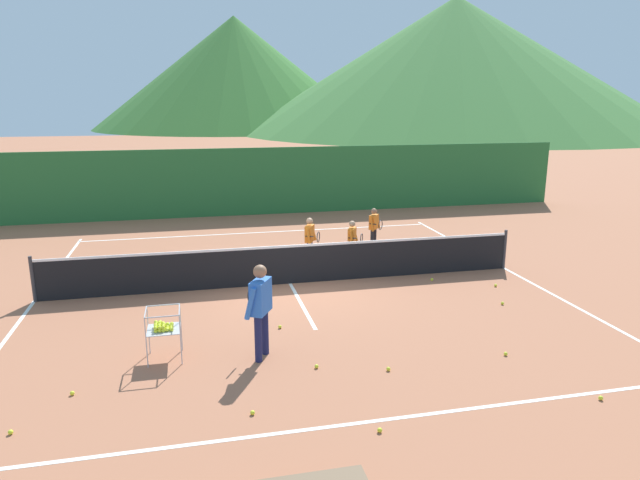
# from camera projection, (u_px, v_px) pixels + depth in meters

# --- Properties ---
(ground_plane) EXTENTS (120.00, 120.00, 0.00)m
(ground_plane) POSITION_uv_depth(u_px,v_px,m) (290.00, 284.00, 13.94)
(ground_plane) COLOR #A86647
(line_baseline_near) EXTENTS (11.61, 0.08, 0.01)m
(line_baseline_near) POSITION_uv_depth(u_px,v_px,m) (367.00, 422.00, 7.98)
(line_baseline_near) COLOR white
(line_baseline_near) RESTS_ON ground
(line_baseline_far) EXTENTS (11.61, 0.08, 0.01)m
(line_baseline_far) POSITION_uv_depth(u_px,v_px,m) (262.00, 232.00, 19.22)
(line_baseline_far) COLOR white
(line_baseline_far) RESTS_ON ground
(line_sideline_west) EXTENTS (0.08, 11.88, 0.01)m
(line_sideline_west) POSITION_uv_depth(u_px,v_px,m) (34.00, 302.00, 12.69)
(line_sideline_west) COLOR white
(line_sideline_west) RESTS_ON ground
(line_sideline_east) EXTENTS (0.08, 11.88, 0.01)m
(line_sideline_east) POSITION_uv_depth(u_px,v_px,m) (504.00, 268.00, 15.18)
(line_sideline_east) COLOR white
(line_sideline_east) RESTS_ON ground
(line_service_center) EXTENTS (0.08, 5.89, 0.01)m
(line_service_center) POSITION_uv_depth(u_px,v_px,m) (290.00, 283.00, 13.94)
(line_service_center) COLOR white
(line_service_center) RESTS_ON ground
(tennis_net) EXTENTS (11.62, 0.08, 1.05)m
(tennis_net) POSITION_uv_depth(u_px,v_px,m) (290.00, 264.00, 13.82)
(tennis_net) COLOR #333338
(tennis_net) RESTS_ON ground
(instructor) EXTENTS (0.54, 0.84, 1.69)m
(instructor) POSITION_uv_depth(u_px,v_px,m) (260.00, 303.00, 9.74)
(instructor) COLOR #191E4C
(instructor) RESTS_ON ground
(student_0) EXTENTS (0.41, 0.71, 1.29)m
(student_0) POSITION_uv_depth(u_px,v_px,m) (310.00, 237.00, 15.36)
(student_0) COLOR navy
(student_0) RESTS_ON ground
(student_1) EXTENTS (0.41, 0.69, 1.23)m
(student_1) POSITION_uv_depth(u_px,v_px,m) (352.00, 239.00, 15.30)
(student_1) COLOR black
(student_1) RESTS_ON ground
(student_2) EXTENTS (0.45, 0.68, 1.24)m
(student_2) POSITION_uv_depth(u_px,v_px,m) (374.00, 225.00, 16.95)
(student_2) COLOR black
(student_2) RESTS_ON ground
(ball_cart) EXTENTS (0.58, 0.58, 0.90)m
(ball_cart) POSITION_uv_depth(u_px,v_px,m) (163.00, 327.00, 9.78)
(ball_cart) COLOR #B7B7BC
(ball_cart) RESTS_ON ground
(tennis_ball_0) EXTENTS (0.07, 0.07, 0.07)m
(tennis_ball_0) POSITION_uv_depth(u_px,v_px,m) (503.00, 303.00, 12.51)
(tennis_ball_0) COLOR yellow
(tennis_ball_0) RESTS_ON ground
(tennis_ball_1) EXTENTS (0.07, 0.07, 0.07)m
(tennis_ball_1) POSITION_uv_depth(u_px,v_px,m) (380.00, 430.00, 7.73)
(tennis_ball_1) COLOR yellow
(tennis_ball_1) RESTS_ON ground
(tennis_ball_2) EXTENTS (0.07, 0.07, 0.07)m
(tennis_ball_2) POSITION_uv_depth(u_px,v_px,m) (432.00, 279.00, 14.14)
(tennis_ball_2) COLOR yellow
(tennis_ball_2) RESTS_ON ground
(tennis_ball_3) EXTENTS (0.07, 0.07, 0.07)m
(tennis_ball_3) POSITION_uv_depth(u_px,v_px,m) (388.00, 369.00, 9.48)
(tennis_ball_3) COLOR yellow
(tennis_ball_3) RESTS_ON ground
(tennis_ball_4) EXTENTS (0.07, 0.07, 0.07)m
(tennis_ball_4) POSITION_uv_depth(u_px,v_px,m) (72.00, 393.00, 8.70)
(tennis_ball_4) COLOR yellow
(tennis_ball_4) RESTS_ON ground
(tennis_ball_5) EXTENTS (0.07, 0.07, 0.07)m
(tennis_ball_5) POSITION_uv_depth(u_px,v_px,m) (11.00, 432.00, 7.69)
(tennis_ball_5) COLOR yellow
(tennis_ball_5) RESTS_ON ground
(tennis_ball_6) EXTENTS (0.07, 0.07, 0.07)m
(tennis_ball_6) POSITION_uv_depth(u_px,v_px,m) (280.00, 327.00, 11.22)
(tennis_ball_6) COLOR yellow
(tennis_ball_6) RESTS_ON ground
(tennis_ball_7) EXTENTS (0.07, 0.07, 0.07)m
(tennis_ball_7) POSITION_uv_depth(u_px,v_px,m) (506.00, 354.00, 10.04)
(tennis_ball_7) COLOR yellow
(tennis_ball_7) RESTS_ON ground
(tennis_ball_8) EXTENTS (0.07, 0.07, 0.07)m
(tennis_ball_8) POSITION_uv_depth(u_px,v_px,m) (317.00, 366.00, 9.57)
(tennis_ball_8) COLOR yellow
(tennis_ball_8) RESTS_ON ground
(tennis_ball_9) EXTENTS (0.07, 0.07, 0.07)m
(tennis_ball_9) POSITION_uv_depth(u_px,v_px,m) (253.00, 413.00, 8.16)
(tennis_ball_9) COLOR yellow
(tennis_ball_9) RESTS_ON ground
(tennis_ball_10) EXTENTS (0.07, 0.07, 0.07)m
(tennis_ball_10) POSITION_uv_depth(u_px,v_px,m) (496.00, 285.00, 13.70)
(tennis_ball_10) COLOR yellow
(tennis_ball_10) RESTS_ON ground
(tennis_ball_11) EXTENTS (0.07, 0.07, 0.07)m
(tennis_ball_11) POSITION_uv_depth(u_px,v_px,m) (601.00, 398.00, 8.56)
(tennis_ball_11) COLOR yellow
(tennis_ball_11) RESTS_ON ground
(windscreen_fence) EXTENTS (25.53, 0.08, 2.58)m
(windscreen_fence) POSITION_uv_depth(u_px,v_px,m) (251.00, 182.00, 21.82)
(windscreen_fence) COLOR #286B33
(windscreen_fence) RESTS_ON ground
(hill_0) EXTENTS (56.59, 56.59, 17.01)m
(hill_0) POSITION_uv_depth(u_px,v_px,m) (454.00, 65.00, 74.29)
(hill_0) COLOR #427A38
(hill_0) RESTS_ON ground
(hill_1) EXTENTS (41.10, 41.10, 15.86)m
(hill_1) POSITION_uv_depth(u_px,v_px,m) (235.00, 73.00, 83.38)
(hill_1) COLOR #38702D
(hill_1) RESTS_ON ground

